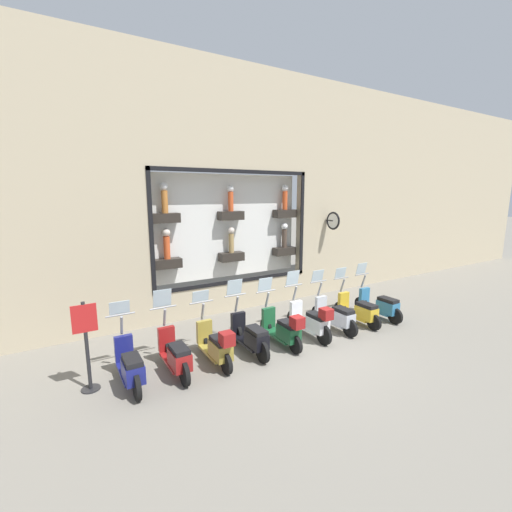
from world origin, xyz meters
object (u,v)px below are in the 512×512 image
(shop_sign_post, at_px, (87,343))
(scooter_silver_2, at_px, (336,316))
(scooter_yellow_1, at_px, (359,310))
(scooter_green_4, at_px, (284,329))
(scooter_black_5, at_px, (250,336))
(scooter_teal_0, at_px, (380,305))
(scooter_olive_6, at_px, (217,345))
(scooter_white_3, at_px, (312,321))
(scooter_navy_8, at_px, (130,366))
(scooter_red_7, at_px, (175,355))

(shop_sign_post, bearing_deg, scooter_silver_2, -92.52)
(scooter_yellow_1, height_order, scooter_green_4, scooter_green_4)
(scooter_yellow_1, xyz_separation_m, scooter_black_5, (0.01, 3.72, 0.02))
(scooter_teal_0, relative_size, scooter_olive_6, 1.00)
(scooter_white_3, bearing_deg, scooter_navy_8, 89.30)
(scooter_olive_6, distance_m, shop_sign_post, 2.66)
(shop_sign_post, bearing_deg, scooter_red_7, -99.37)
(scooter_red_7, bearing_deg, scooter_navy_8, 90.21)
(scooter_yellow_1, xyz_separation_m, shop_sign_post, (0.28, 7.24, 0.57))
(scooter_teal_0, bearing_deg, scooter_white_3, 91.13)
(scooter_silver_2, xyz_separation_m, scooter_navy_8, (0.00, 5.58, 0.01))
(scooter_green_4, relative_size, scooter_red_7, 0.99)
(scooter_red_7, relative_size, scooter_navy_8, 1.00)
(scooter_white_3, distance_m, scooter_green_4, 0.93)
(scooter_silver_2, relative_size, scooter_olive_6, 1.00)
(scooter_green_4, distance_m, scooter_navy_8, 3.72)
(scooter_yellow_1, xyz_separation_m, scooter_white_3, (-0.05, 1.86, 0.06))
(scooter_green_4, bearing_deg, scooter_black_5, 85.55)
(scooter_yellow_1, relative_size, scooter_black_5, 0.99)
(scooter_green_4, xyz_separation_m, scooter_navy_8, (0.07, 3.72, -0.02))
(scooter_white_3, xyz_separation_m, scooter_olive_6, (-0.01, 2.79, -0.02))
(scooter_teal_0, height_order, scooter_green_4, scooter_teal_0)
(scooter_teal_0, distance_m, scooter_olive_6, 5.58)
(scooter_teal_0, relative_size, scooter_white_3, 1.00)
(scooter_black_5, relative_size, scooter_olive_6, 1.01)
(scooter_silver_2, relative_size, scooter_red_7, 1.00)
(scooter_silver_2, relative_size, scooter_green_4, 1.01)
(scooter_olive_6, bearing_deg, scooter_red_7, 85.54)
(scooter_red_7, bearing_deg, shop_sign_post, 80.63)
(scooter_yellow_1, height_order, shop_sign_post, shop_sign_post)
(scooter_white_3, distance_m, scooter_navy_8, 4.65)
(scooter_yellow_1, bearing_deg, scooter_red_7, 89.92)
(scooter_white_3, relative_size, scooter_olive_6, 1.01)
(scooter_red_7, bearing_deg, scooter_white_3, -90.92)
(scooter_olive_6, bearing_deg, scooter_silver_2, -88.95)
(scooter_silver_2, bearing_deg, shop_sign_post, 87.48)
(scooter_green_4, height_order, scooter_black_5, scooter_black_5)
(scooter_green_4, bearing_deg, shop_sign_post, 85.56)
(scooter_navy_8, bearing_deg, scooter_silver_2, -90.01)
(scooter_yellow_1, height_order, scooter_black_5, scooter_black_5)
(scooter_silver_2, xyz_separation_m, scooter_red_7, (0.00, 4.65, 0.01))
(scooter_yellow_1, bearing_deg, scooter_navy_8, 89.96)
(scooter_black_5, relative_size, scooter_red_7, 1.00)
(scooter_green_4, height_order, scooter_olive_6, scooter_green_4)
(scooter_teal_0, xyz_separation_m, scooter_white_3, (-0.05, 2.79, 0.05))
(scooter_silver_2, distance_m, shop_sign_post, 6.34)
(scooter_olive_6, bearing_deg, scooter_yellow_1, -89.20)
(scooter_teal_0, distance_m, scooter_navy_8, 7.44)
(scooter_white_3, height_order, scooter_red_7, scooter_red_7)
(scooter_black_5, bearing_deg, scooter_olive_6, 94.47)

